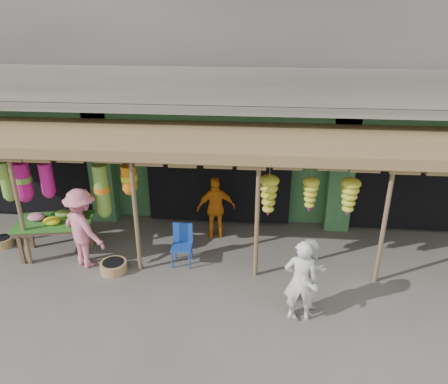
# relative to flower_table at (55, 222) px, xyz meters

# --- Properties ---
(ground) EXTENTS (80.00, 80.00, 0.00)m
(ground) POSITION_rel_flower_table_xyz_m (3.53, -0.28, -0.80)
(ground) COLOR #514C47
(ground) RESTS_ON ground
(building) EXTENTS (16.40, 6.80, 7.00)m
(building) POSITION_rel_flower_table_xyz_m (3.53, 4.59, 2.57)
(building) COLOR gray
(building) RESTS_ON ground
(awning) EXTENTS (14.00, 2.70, 2.79)m
(awning) POSITION_rel_flower_table_xyz_m (3.35, 0.51, 1.76)
(awning) COLOR brown
(awning) RESTS_ON ground
(flower_table) EXTENTS (1.81, 1.26, 1.00)m
(flower_table) POSITION_rel_flower_table_xyz_m (0.00, 0.00, 0.00)
(flower_table) COLOR brown
(flower_table) RESTS_ON ground
(blue_chair) EXTENTS (0.44, 0.45, 0.92)m
(blue_chair) POSITION_rel_flower_table_xyz_m (2.90, -0.11, -0.29)
(blue_chair) COLOR #18409C
(blue_chair) RESTS_ON ground
(basket_mid) EXTENTS (0.58, 0.58, 0.22)m
(basket_mid) POSITION_rel_flower_table_xyz_m (1.47, -0.61, -0.69)
(basket_mid) COLOR #A57F4A
(basket_mid) RESTS_ON ground
(basket_right) EXTENTS (0.60, 0.60, 0.21)m
(basket_right) POSITION_rel_flower_table_xyz_m (-1.49, 0.20, -0.70)
(basket_right) COLOR olive
(basket_right) RESTS_ON ground
(person_front) EXTENTS (0.61, 0.42, 1.62)m
(person_front) POSITION_rel_flower_table_xyz_m (5.34, -1.76, 0.01)
(person_front) COLOR silver
(person_front) RESTS_ON ground
(person_right) EXTENTS (0.96, 0.94, 1.56)m
(person_right) POSITION_rel_flower_table_xyz_m (5.53, -1.61, -0.02)
(person_right) COLOR silver
(person_right) RESTS_ON ground
(person_vendor) EXTENTS (0.99, 0.59, 1.58)m
(person_vendor) POSITION_rel_flower_table_xyz_m (3.53, 1.08, -0.01)
(person_vendor) COLOR orange
(person_vendor) RESTS_ON ground
(person_shopper) EXTENTS (1.35, 1.17, 1.81)m
(person_shopper) POSITION_rel_flower_table_xyz_m (0.81, -0.39, 0.10)
(person_shopper) COLOR pink
(person_shopper) RESTS_ON ground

